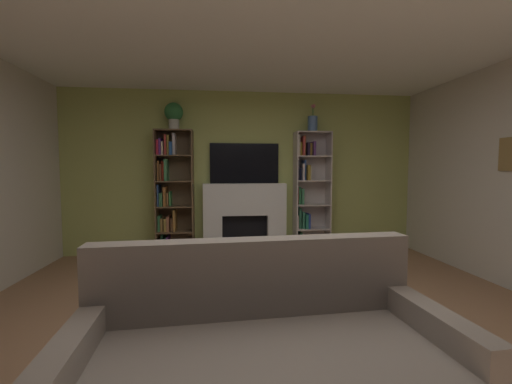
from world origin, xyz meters
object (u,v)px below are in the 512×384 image
Objects in this scene: bookshelf_right at (307,191)px; fireplace at (245,217)px; couch at (265,368)px; bookshelf_left at (171,194)px; potted_plant at (174,114)px; vase_with_flowers at (313,123)px; tv at (244,163)px.

fireplace is at bearing 179.42° from bookshelf_right.
bookshelf_right is 0.95× the size of couch.
bookshelf_left is at bearing 105.35° from couch.
fireplace is 3.65m from couch.
potted_plant reaches higher than fireplace.
bookshelf_right is 4.48× the size of vase_with_flowers.
bookshelf_left is 4.48× the size of vase_with_flowers.
bookshelf_left is at bearing -179.05° from fireplace.
couch is (-1.29, -3.59, -1.83)m from vase_with_flowers.
bookshelf_right is at bearing 71.38° from couch.
tv is at bearing 4.72° from bookshelf_left.
bookshelf_right is 1.11m from vase_with_flowers.
tv is 1.14m from bookshelf_right.
couch is at bearing -75.53° from potted_plant.
potted_plant is at bearing -177.80° from fireplace.
vase_with_flowers is (2.21, -0.00, -0.11)m from potted_plant.
couch is at bearing -108.62° from bookshelf_right.
fireplace is at bearing 177.76° from vase_with_flowers.
potted_plant is (-2.15, -0.03, 1.22)m from bookshelf_right.
tv reaches higher than fireplace.
couch is at bearing -109.72° from vase_with_flowers.
vase_with_flowers reaches higher than bookshelf_left.
tv reaches higher than couch.
fireplace is 3.26× the size of vase_with_flowers.
bookshelf_left is 1.00× the size of bookshelf_right.
tv is at bearing 173.77° from vase_with_flowers.
vase_with_flowers is at bearing -26.28° from bookshelf_right.
bookshelf_right is (2.21, 0.01, 0.03)m from bookshelf_left.
fireplace is 1.23m from bookshelf_left.
tv is 1.29m from vase_with_flowers.
vase_with_flowers is at bearing -2.24° from fireplace.
fireplace is 1.29× the size of tv.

